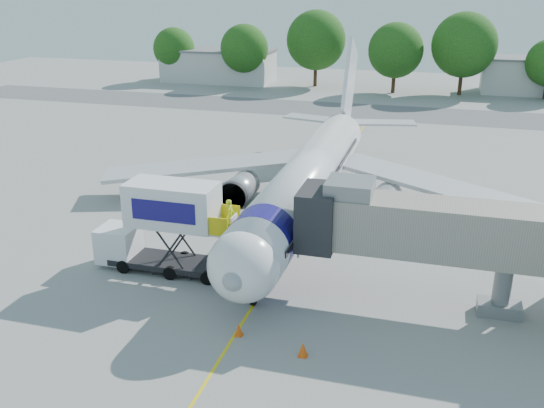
# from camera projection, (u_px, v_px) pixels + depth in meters

# --- Properties ---
(ground) EXTENTS (160.00, 160.00, 0.00)m
(ground) POSITION_uv_depth(u_px,v_px,m) (296.00, 236.00, 40.86)
(ground) COLOR gray
(ground) RESTS_ON ground
(guidance_line) EXTENTS (0.15, 70.00, 0.01)m
(guidance_line) POSITION_uv_depth(u_px,v_px,m) (296.00, 236.00, 40.86)
(guidance_line) COLOR yellow
(guidance_line) RESTS_ON ground
(taxiway_strip) EXTENTS (120.00, 10.00, 0.01)m
(taxiway_strip) POSITION_uv_depth(u_px,v_px,m) (372.00, 112.00, 78.70)
(taxiway_strip) COLOR #59595B
(taxiway_strip) RESTS_ON ground
(aircraft) EXTENTS (34.17, 37.73, 11.35)m
(aircraft) POSITION_uv_depth(u_px,v_px,m) (310.00, 176.00, 43.54)
(aircraft) COLOR silver
(aircraft) RESTS_ON ground
(jet_bridge) EXTENTS (13.90, 3.20, 6.60)m
(jet_bridge) POSITION_uv_depth(u_px,v_px,m) (416.00, 228.00, 30.99)
(jet_bridge) COLOR gray
(jet_bridge) RESTS_ON ground
(catering_hiloader) EXTENTS (8.52, 2.44, 5.50)m
(catering_hiloader) POSITION_uv_depth(u_px,v_px,m) (163.00, 227.00, 35.18)
(catering_hiloader) COLOR black
(catering_hiloader) RESTS_ON ground
(safety_cone_a) EXTENTS (0.45, 0.45, 0.72)m
(safety_cone_a) POSITION_uv_depth(u_px,v_px,m) (303.00, 349.00, 27.79)
(safety_cone_a) COLOR #E74F0C
(safety_cone_a) RESTS_ON ground
(safety_cone_b) EXTENTS (0.41, 0.41, 0.64)m
(safety_cone_b) POSITION_uv_depth(u_px,v_px,m) (239.00, 330.00, 29.41)
(safety_cone_b) COLOR #E74F0C
(safety_cone_b) RESTS_ON ground
(outbuilding_left) EXTENTS (18.40, 8.40, 5.30)m
(outbuilding_left) POSITION_uv_depth(u_px,v_px,m) (219.00, 65.00, 101.15)
(outbuilding_left) COLOR beige
(outbuilding_left) RESTS_ON ground
(outbuilding_right) EXTENTS (16.40, 7.40, 5.30)m
(outbuilding_right) POSITION_uv_depth(u_px,v_px,m) (538.00, 76.00, 90.17)
(outbuilding_right) COLOR beige
(outbuilding_right) RESTS_ON ground
(tree_a) EXTENTS (6.89, 6.89, 8.78)m
(tree_a) POSITION_uv_depth(u_px,v_px,m) (174.00, 49.00, 100.72)
(tree_a) COLOR #382314
(tree_a) RESTS_ON ground
(tree_b) EXTENTS (7.60, 7.60, 9.68)m
(tree_b) POSITION_uv_depth(u_px,v_px,m) (244.00, 48.00, 95.79)
(tree_b) COLOR #382314
(tree_b) RESTS_ON ground
(tree_c) EXTENTS (9.28, 9.28, 11.84)m
(tree_c) POSITION_uv_depth(u_px,v_px,m) (316.00, 40.00, 94.98)
(tree_c) COLOR #382314
(tree_c) RESTS_ON ground
(tree_d) EXTENTS (8.13, 8.13, 10.37)m
(tree_d) POSITION_uv_depth(u_px,v_px,m) (396.00, 50.00, 89.63)
(tree_d) COLOR #382314
(tree_d) RESTS_ON ground
(tree_e) EXTENTS (9.37, 9.37, 11.94)m
(tree_e) POSITION_uv_depth(u_px,v_px,m) (464.00, 45.00, 87.70)
(tree_e) COLOR #382314
(tree_e) RESTS_ON ground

